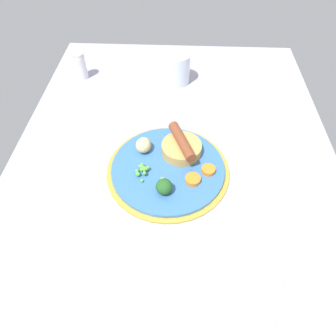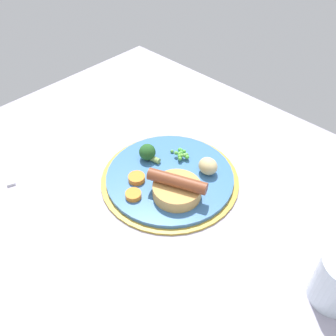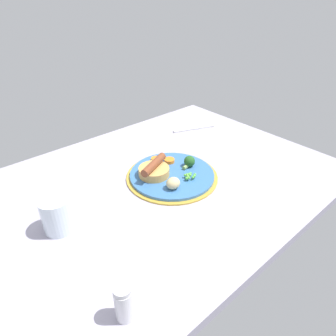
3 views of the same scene
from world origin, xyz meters
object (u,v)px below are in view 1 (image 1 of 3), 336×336
pea_pile (142,169)px  fork (282,315)px  broccoli_floret_near (164,186)px  carrot_slice_0 (193,179)px  drinking_glass (178,68)px  potato_chunk_0 (144,145)px  dinner_plate (168,169)px  salt_shaker (81,66)px  carrot_slice_3 (208,170)px  sausage_pudding (182,147)px

pea_pile → fork: bearing=42.6°
broccoli_floret_near → carrot_slice_0: broccoli_floret_near is taller
carrot_slice_0 → fork: 30.67cm
drinking_glass → potato_chunk_0: bearing=-13.1°
dinner_plate → fork: 36.96cm
fork → drinking_glass: bearing=-142.5°
drinking_glass → salt_shaker: bearing=-91.7°
dinner_plate → drinking_glass: size_ratio=3.13×
broccoli_floret_near → potato_chunk_0: bearing=-164.7°
fork → pea_pile: bearing=-116.0°
carrot_slice_3 → sausage_pudding: bearing=-132.6°
carrot_slice_3 → dinner_plate: bearing=-96.1°
fork → carrot_slice_0: bearing=-129.5°
salt_shaker → potato_chunk_0: bearing=35.1°
dinner_plate → carrot_slice_3: 9.44cm
pea_pile → fork: size_ratio=0.27×
fork → salt_shaker: size_ratio=2.20×
potato_chunk_0 → carrot_slice_3: 16.56cm
broccoli_floret_near → drinking_glass: 43.51cm
sausage_pudding → carrot_slice_0: bearing=174.7°
pea_pile → broccoli_floret_near: (5.02, 5.29, 0.68)cm
carrot_slice_0 → carrot_slice_3: size_ratio=1.09×
pea_pile → salt_shaker: 45.57cm
broccoli_floret_near → salt_shaker: 52.60cm
dinner_plate → broccoli_floret_near: broccoli_floret_near is taller
sausage_pudding → fork: sausage_pudding is taller
drinking_glass → fork: bearing=16.1°
sausage_pudding → dinner_plate: bearing=125.1°
drinking_glass → carrot_slice_0: bearing=6.3°
dinner_plate → sausage_pudding: sausage_pudding is taller
potato_chunk_0 → broccoli_floret_near: bearing=25.0°
pea_pile → potato_chunk_0: 7.05cm
potato_chunk_0 → carrot_slice_0: (8.95, 11.81, -1.18)cm
potato_chunk_0 → salt_shaker: bearing=-144.9°
dinner_plate → pea_pile: size_ratio=5.85×
broccoli_floret_near → carrot_slice_0: size_ratio=1.44×
pea_pile → potato_chunk_0: bearing=-177.5°
potato_chunk_0 → salt_shaker: size_ratio=0.51×
sausage_pudding → broccoli_floret_near: bearing=140.8°
fork → drinking_glass: drinking_glass is taller
fork → broccoli_floret_near: bearing=-116.9°
drinking_glass → salt_shaker: 30.01cm
fork → potato_chunk_0: bearing=-121.8°
dinner_plate → carrot_slice_0: 7.07cm
broccoli_floret_near → carrot_slice_3: (-6.01, 9.78, -1.18)cm
dinner_plate → salt_shaker: salt_shaker is taller
pea_pile → potato_chunk_0: potato_chunk_0 is taller
sausage_pudding → broccoli_floret_near: (11.77, -3.53, -0.16)cm
potato_chunk_0 → salt_shaker: 39.49cm
dinner_plate → salt_shaker: bearing=-142.4°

